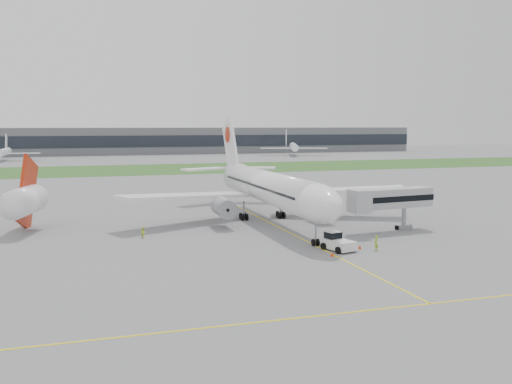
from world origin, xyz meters
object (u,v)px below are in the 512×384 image
object	(u,v)px
jet_bridge	(387,199)
ground_crew_near	(376,243)
pushback_tug	(337,242)
neighbor_aircraft	(25,200)
airliner	(267,186)

from	to	relation	value
jet_bridge	ground_crew_near	xyz separation A→B (m)	(-7.62, -10.78, -3.81)
pushback_tug	ground_crew_near	xyz separation A→B (m)	(4.40, -1.79, -0.05)
jet_bridge	ground_crew_near	size ratio (longest dim) A/B	7.36
jet_bridge	neighbor_aircraft	bearing A→B (deg)	156.61
jet_bridge	neighbor_aircraft	world-z (taller)	neighbor_aircraft
pushback_tug	neighbor_aircraft	world-z (taller)	neighbor_aircraft
jet_bridge	airliner	bearing A→B (deg)	128.00
airliner	jet_bridge	xyz separation A→B (m)	(13.62, -13.91, -0.91)
jet_bridge	neighbor_aircraft	size ratio (longest dim) A/B	0.95
airliner	pushback_tug	bearing A→B (deg)	-86.01
pushback_tug	neighbor_aircraft	bearing A→B (deg)	133.03
pushback_tug	ground_crew_near	world-z (taller)	pushback_tug
pushback_tug	neighbor_aircraft	size ratio (longest dim) A/B	0.32
neighbor_aircraft	pushback_tug	bearing A→B (deg)	-17.06
airliner	ground_crew_near	distance (m)	25.85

